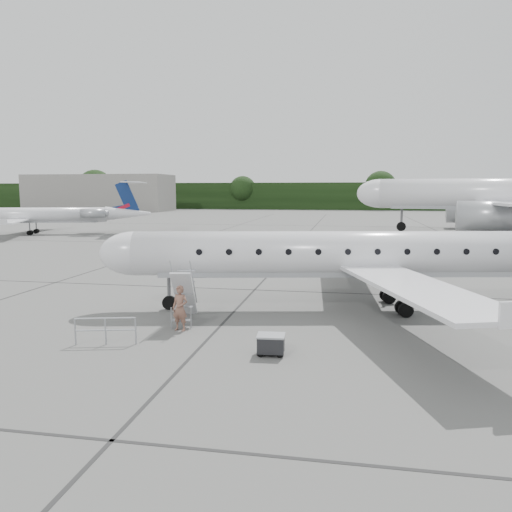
# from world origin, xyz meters

# --- Properties ---
(ground) EXTENTS (320.00, 320.00, 0.00)m
(ground) POSITION_xyz_m (0.00, 0.00, 0.00)
(ground) COLOR #5F5F5C
(ground) RESTS_ON ground
(treeline) EXTENTS (260.00, 4.00, 8.00)m
(treeline) POSITION_xyz_m (0.00, 130.00, 4.00)
(treeline) COLOR black
(treeline) RESTS_ON ground
(terminal_building) EXTENTS (40.00, 14.00, 10.00)m
(terminal_building) POSITION_xyz_m (-70.00, 110.00, 5.00)
(terminal_building) COLOR gray
(terminal_building) RESTS_ON ground
(main_regional_jet) EXTENTS (32.74, 26.29, 7.50)m
(main_regional_jet) POSITION_xyz_m (0.18, 3.47, 3.75)
(main_regional_jet) COLOR silver
(main_regional_jet) RESTS_ON ground
(airstair) EXTENTS (1.30, 2.51, 2.35)m
(airstair) POSITION_xyz_m (-8.02, -0.47, 1.17)
(airstair) COLOR silver
(airstair) RESTS_ON ground
(passenger) EXTENTS (0.75, 0.56, 1.85)m
(passenger) POSITION_xyz_m (-7.76, -1.79, 0.93)
(passenger) COLOR brown
(passenger) RESTS_ON ground
(safety_railing) EXTENTS (2.16, 0.60, 1.00)m
(safety_railing) POSITION_xyz_m (-9.85, -4.09, 0.50)
(safety_railing) COLOR #999DA2
(safety_railing) RESTS_ON ground
(baggage_cart) EXTENTS (0.95, 0.79, 0.79)m
(baggage_cart) POSITION_xyz_m (-3.66, -4.15, 0.39)
(baggage_cart) COLOR black
(baggage_cart) RESTS_ON ground
(bg_narrowbody) EXTENTS (43.27, 33.28, 14.48)m
(bg_narrowbody) POSITION_xyz_m (18.86, 50.38, 7.24)
(bg_narrowbody) COLOR silver
(bg_narrowbody) RESTS_ON ground
(bg_regional_left) EXTENTS (30.67, 25.67, 6.92)m
(bg_regional_left) POSITION_xyz_m (-42.39, 37.49, 3.46)
(bg_regional_left) COLOR silver
(bg_regional_left) RESTS_ON ground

